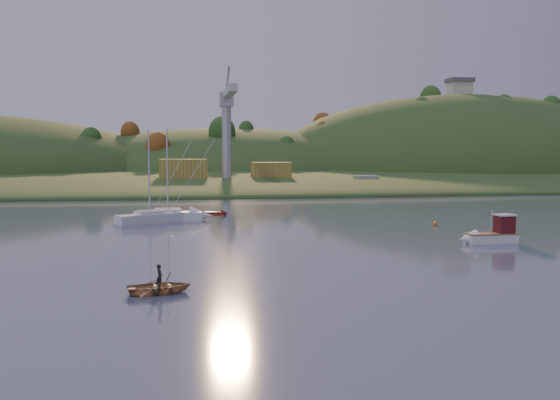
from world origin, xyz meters
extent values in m
plane|color=#3B4461|center=(0.00, 0.00, 0.00)|extent=(500.00, 500.00, 0.00)
cube|color=#334A1D|center=(0.00, 230.00, 0.00)|extent=(620.00, 220.00, 1.50)
ellipsoid|color=#334A1D|center=(0.00, 165.00, 0.00)|extent=(640.00, 150.00, 7.00)
ellipsoid|color=#334A1D|center=(10.00, 210.00, 0.00)|extent=(140.00, 120.00, 36.00)
ellipsoid|color=#334A1D|center=(95.00, 195.00, 0.00)|extent=(150.00, 130.00, 60.00)
cube|color=beige|center=(95.00, 195.00, 32.50)|extent=(8.00, 6.00, 5.00)
cube|color=#595960|center=(95.00, 195.00, 35.70)|extent=(9.00, 7.00, 1.50)
cube|color=slate|center=(5.00, 122.00, 1.20)|extent=(42.00, 16.00, 2.40)
cube|color=olive|center=(-8.00, 123.00, 4.80)|extent=(11.00, 8.00, 4.80)
cube|color=olive|center=(13.00, 124.00, 4.40)|extent=(9.00, 7.00, 4.00)
cylinder|color=#B7B7BC|center=(2.00, 120.00, 11.40)|extent=(2.20, 2.20, 18.00)
cube|color=#B7B7BC|center=(2.00, 120.00, 20.90)|extent=(3.20, 3.20, 3.20)
cube|color=#B7B7BC|center=(2.00, 111.00, 21.90)|extent=(1.80, 18.00, 1.60)
cube|color=#B7B7BC|center=(2.00, 125.00, 21.90)|extent=(1.80, 10.00, 1.60)
cube|color=white|center=(19.77, 29.48, 0.44)|extent=(4.90, 1.90, 0.87)
cone|color=white|center=(17.35, 29.41, 0.44)|extent=(1.75, 1.80, 1.74)
cube|color=brown|center=(19.77, 29.48, 0.89)|extent=(4.90, 1.95, 0.12)
cube|color=#501217|center=(21.12, 29.53, 1.74)|extent=(1.60, 1.50, 1.74)
cube|color=white|center=(21.12, 29.53, 2.66)|extent=(1.80, 1.70, 0.15)
cylinder|color=silver|center=(19.77, 29.48, 2.03)|extent=(0.10, 0.10, 2.32)
cube|color=silver|center=(-12.94, 52.15, 0.56)|extent=(8.39, 5.94, 1.12)
cube|color=silver|center=(-12.94, 52.15, 1.17)|extent=(3.57, 3.05, 0.72)
cylinder|color=silver|center=(-12.94, 52.15, 6.24)|extent=(0.18, 0.18, 10.23)
cylinder|color=silver|center=(-12.94, 52.15, 1.42)|extent=(2.96, 1.61, 0.12)
cylinder|color=silver|center=(-12.94, 52.15, 1.52)|extent=(2.71, 1.64, 0.36)
cube|color=white|center=(-10.77, 54.01, 0.58)|extent=(8.54, 3.11, 1.15)
cube|color=white|center=(-10.77, 54.01, 1.20)|extent=(3.27, 2.11, 0.73)
cylinder|color=silver|center=(-10.77, 54.01, 6.39)|extent=(0.18, 0.18, 10.48)
cylinder|color=silver|center=(-10.77, 54.01, 1.45)|extent=(3.35, 0.36, 0.12)
cylinder|color=white|center=(-10.77, 54.01, 1.55)|extent=(2.95, 0.57, 0.36)
imported|color=#957652|center=(-10.79, 12.87, 0.40)|extent=(4.26, 3.34, 0.80)
imported|color=black|center=(-10.79, 12.87, 0.77)|extent=(0.45, 0.62, 1.55)
cube|color=#631D0E|center=(-4.42, 61.20, 0.22)|extent=(2.82, 1.58, 0.44)
cone|color=#631D0E|center=(-3.12, 60.93, 0.22)|extent=(1.13, 1.23, 1.06)
cube|color=slate|center=(35.00, 118.00, 0.83)|extent=(13.17, 5.40, 1.66)
cube|color=#B7B7BC|center=(35.00, 118.00, 2.21)|extent=(5.69, 3.11, 2.21)
sphere|color=orange|center=(20.44, 43.89, 0.25)|extent=(0.50, 0.50, 0.50)
sphere|color=orange|center=(-12.80, 62.57, 0.25)|extent=(0.50, 0.50, 0.50)
camera|label=1|loc=(-9.74, -25.16, 8.48)|focal=40.00mm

